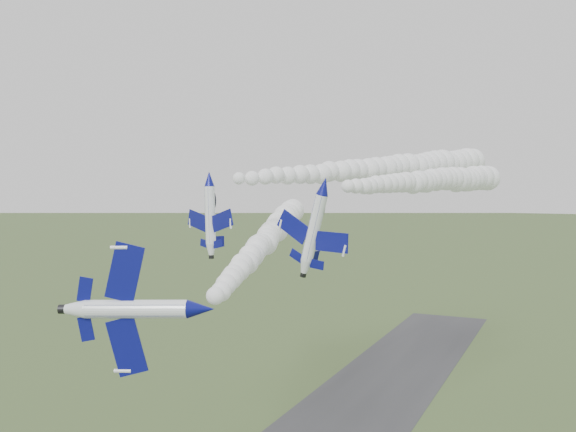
# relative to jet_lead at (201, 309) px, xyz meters

# --- Properties ---
(jet_lead) EXTENTS (6.21, 13.83, 11.78)m
(jet_lead) POSITION_rel_jet_lead_xyz_m (0.00, 0.00, 0.00)
(jet_lead) COLOR white
(smoke_trail_jet_lead) EXTENTS (29.71, 72.56, 4.76)m
(smoke_trail_jet_lead) POSITION_rel_jet_lead_xyz_m (-12.86, 39.60, 2.95)
(smoke_trail_jet_lead) COLOR white
(jet_pair_left) EXTENTS (10.14, 11.62, 3.01)m
(jet_pair_left) POSITION_rel_jet_lead_xyz_m (-16.45, 28.35, 11.87)
(jet_pair_left) COLOR white
(smoke_trail_jet_pair_left) EXTENTS (33.40, 70.42, 5.75)m
(smoke_trail_jet_pair_left) POSITION_rel_jet_lead_xyz_m (-2.70, 65.31, 14.08)
(smoke_trail_jet_pair_left) COLOR white
(jet_pair_right) EXTENTS (11.16, 13.55, 4.21)m
(jet_pair_right) POSITION_rel_jet_lead_xyz_m (0.49, 28.60, 10.88)
(jet_pair_right) COLOR white
(smoke_trail_jet_pair_right) EXTENTS (17.05, 53.63, 4.82)m
(smoke_trail_jet_pair_right) POSITION_rel_jet_lead_xyz_m (7.90, 58.32, 11.66)
(smoke_trail_jet_pair_right) COLOR white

